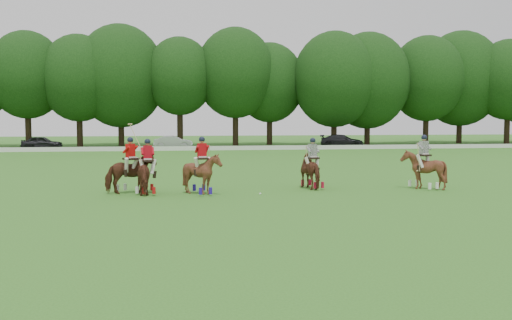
{
  "coord_description": "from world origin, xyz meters",
  "views": [
    {
      "loc": [
        -1.62,
        -20.33,
        3.18
      ],
      "look_at": [
        2.23,
        4.2,
        1.4
      ],
      "focal_mm": 40.0,
      "sensor_mm": 36.0,
      "label": 1
    }
  ],
  "objects": [
    {
      "name": "boundary_rail",
      "position": [
        0.0,
        38.0,
        0.22
      ],
      "size": [
        120.0,
        0.1,
        0.44
      ],
      "primitive_type": "cube",
      "color": "white",
      "rests_on": "ground"
    },
    {
      "name": "tree_line",
      "position": [
        0.26,
        48.05,
        8.23
      ],
      "size": [
        117.98,
        14.32,
        14.75
      ],
      "color": "black",
      "rests_on": "ground"
    },
    {
      "name": "polo_red_a",
      "position": [
        -2.42,
        4.18,
        0.85
      ],
      "size": [
        1.24,
        2.02,
        2.35
      ],
      "color": "#462112",
      "rests_on": "ground"
    },
    {
      "name": "car_right",
      "position": [
        18.22,
        42.5,
        0.71
      ],
      "size": [
        5.31,
        3.68,
        1.43
      ],
      "primitive_type": "imported",
      "rotation": [
        0.0,
        0.0,
        1.19
      ],
      "color": "black",
      "rests_on": "ground"
    },
    {
      "name": "polo_stripe_b",
      "position": [
        9.9,
        3.96,
        0.91
      ],
      "size": [
        1.85,
        1.97,
        2.47
      ],
      "color": "#462112",
      "rests_on": "ground"
    },
    {
      "name": "polo_stripe_a",
      "position": [
        4.98,
        4.98,
        0.84
      ],
      "size": [
        1.32,
        2.07,
        2.33
      ],
      "color": "#462112",
      "rests_on": "ground"
    },
    {
      "name": "polo_ball",
      "position": [
        2.25,
        3.19,
        0.04
      ],
      "size": [
        0.09,
        0.09,
        0.09
      ],
      "primitive_type": "sphere",
      "color": "white",
      "rests_on": "ground"
    },
    {
      "name": "polo_red_b",
      "position": [
        -3.15,
        4.45,
        0.88
      ],
      "size": [
        2.25,
        2.24,
        2.96
      ],
      "color": "#462112",
      "rests_on": "ground"
    },
    {
      "name": "polo_red_c",
      "position": [
        -0.15,
        3.73,
        0.9
      ],
      "size": [
        1.65,
        1.79,
        2.45
      ],
      "color": "#462112",
      "rests_on": "ground"
    },
    {
      "name": "car_mid",
      "position": [
        -0.91,
        42.5,
        0.69
      ],
      "size": [
        4.32,
        1.85,
        1.38
      ],
      "primitive_type": "imported",
      "rotation": [
        0.0,
        0.0,
        1.48
      ],
      "color": "#A7A7AC",
      "rests_on": "ground"
    },
    {
      "name": "car_left",
      "position": [
        -14.63,
        42.5,
        0.71
      ],
      "size": [
        4.2,
        1.8,
        1.42
      ],
      "primitive_type": "imported",
      "rotation": [
        0.0,
        0.0,
        1.6
      ],
      "color": "black",
      "rests_on": "ground"
    },
    {
      "name": "ground",
      "position": [
        0.0,
        0.0,
        0.0
      ],
      "size": [
        180.0,
        180.0,
        0.0
      ],
      "primitive_type": "plane",
      "color": "#346D1F",
      "rests_on": "ground"
    }
  ]
}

